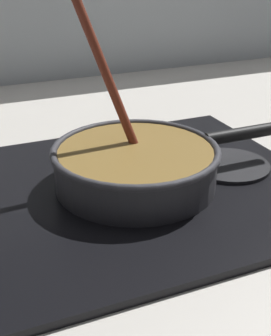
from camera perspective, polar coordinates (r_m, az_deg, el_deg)
ground at (r=0.71m, az=4.72°, el=-6.60°), size 2.40×1.60×0.04m
hob_plate at (r=0.75m, az=0.00°, el=-2.45°), size 0.56×0.48×0.01m
burner_ring at (r=0.75m, az=0.00°, el=-1.77°), size 0.17×0.17×0.01m
spare_burner at (r=0.82m, az=10.98°, el=0.34°), size 0.14×0.14×0.01m
cooking_pan at (r=0.74m, az=0.10°, el=0.43°), size 0.39×0.26×0.28m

